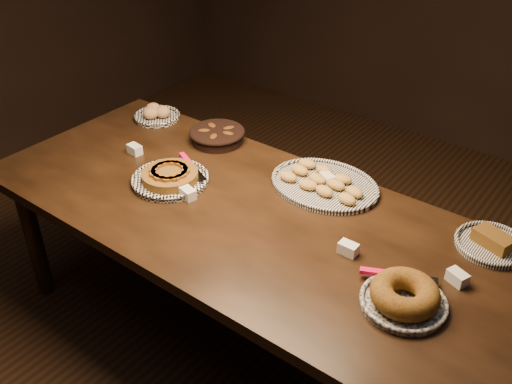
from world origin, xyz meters
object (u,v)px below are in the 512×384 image
Objects in this scene: madeleine_platter at (324,183)px; apple_tart_plate at (170,177)px; buffet_table at (251,227)px; bundt_cake_plate at (404,296)px.

apple_tart_plate is at bearing -138.86° from madeleine_platter.
buffet_table is 0.73m from bundt_cake_plate.
madeleine_platter reaches higher than buffet_table.
apple_tart_plate is at bearing -174.57° from bundt_cake_plate.
buffet_table is 7.22× the size of bundt_cake_plate.
madeleine_platter is 1.46× the size of bundt_cake_plate.
buffet_table is 0.44m from apple_tart_plate.
madeleine_platter is at bearing 69.27° from buffet_table.
apple_tart_plate reaches higher than madeleine_platter.
apple_tart_plate reaches higher than buffet_table.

